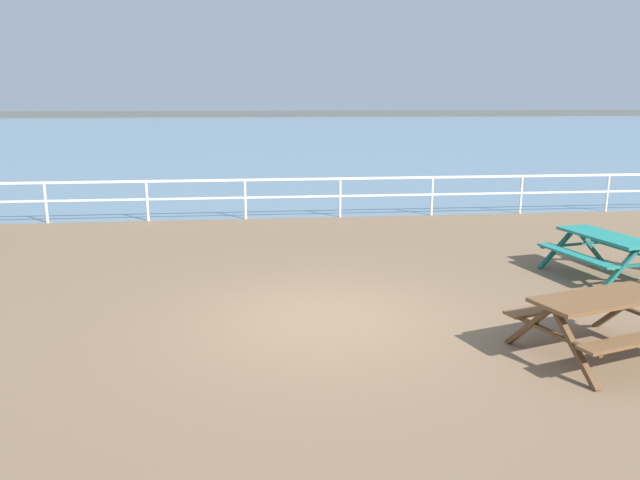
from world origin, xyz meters
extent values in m
cube|color=brown|center=(0.00, 0.00, -0.10)|extent=(30.00, 24.00, 0.20)
cube|color=slate|center=(0.00, 52.75, 0.00)|extent=(142.00, 90.00, 0.01)
cube|color=#4C4C47|center=(0.00, 95.75, 0.00)|extent=(142.00, 6.00, 1.80)
cube|color=white|center=(0.00, 7.75, 1.05)|extent=(23.00, 0.06, 0.06)
cube|color=white|center=(0.00, 7.75, 0.58)|extent=(23.00, 0.05, 0.05)
cylinder|color=white|center=(-6.39, 7.75, 0.53)|extent=(0.07, 0.07, 1.05)
cylinder|color=white|center=(-3.83, 7.75, 0.53)|extent=(0.07, 0.07, 1.05)
cylinder|color=white|center=(-1.28, 7.75, 0.53)|extent=(0.07, 0.07, 1.05)
cylinder|color=white|center=(1.28, 7.75, 0.53)|extent=(0.07, 0.07, 1.05)
cylinder|color=white|center=(3.83, 7.75, 0.53)|extent=(0.07, 0.07, 1.05)
cylinder|color=white|center=(6.39, 7.75, 0.53)|extent=(0.07, 0.07, 1.05)
cylinder|color=white|center=(8.94, 7.75, 0.53)|extent=(0.07, 0.07, 1.05)
cube|color=brown|center=(3.26, -1.66, 0.75)|extent=(1.93, 1.19, 0.05)
cube|color=brown|center=(3.08, -1.07, 0.45)|extent=(1.80, 0.77, 0.04)
cube|color=#50351E|center=(3.89, -1.07, 0.38)|extent=(0.31, 0.78, 0.79)
cube|color=#50351E|center=(2.40, -1.53, 0.38)|extent=(0.31, 0.78, 0.79)
cube|color=#50351E|center=(2.62, -2.25, 0.38)|extent=(0.31, 0.78, 0.79)
cube|color=#50351E|center=(2.51, -1.89, 0.42)|extent=(0.49, 1.45, 0.04)
cube|color=#1E7A70|center=(5.25, 1.62, 0.75)|extent=(1.06, 1.91, 0.05)
cube|color=#1E7A70|center=(4.64, 1.50, 0.45)|extent=(0.63, 1.81, 0.04)
cube|color=#1E7A70|center=(5.85, 1.75, 0.45)|extent=(0.63, 1.81, 0.04)
cube|color=#165B54|center=(4.72, 2.31, 0.38)|extent=(0.79, 0.24, 0.79)
cube|color=#165B54|center=(5.45, 2.46, 0.38)|extent=(0.79, 0.24, 0.79)
cube|color=#165B54|center=(5.09, 2.39, 0.42)|extent=(1.48, 0.37, 0.04)
cube|color=#165B54|center=(5.04, 0.78, 0.38)|extent=(0.79, 0.24, 0.79)
cube|color=#165B54|center=(5.41, 0.86, 0.42)|extent=(1.48, 0.37, 0.04)
camera|label=1|loc=(-1.01, -8.48, 3.19)|focal=34.34mm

